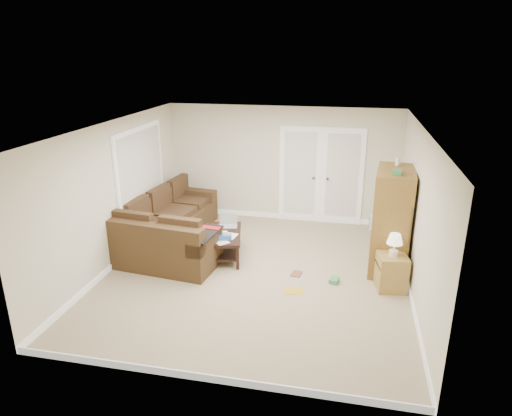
% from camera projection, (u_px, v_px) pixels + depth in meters
% --- Properties ---
extents(floor, '(5.50, 5.50, 0.00)m').
position_uv_depth(floor, '(256.00, 273.00, 7.79)').
color(floor, tan).
rests_on(floor, ground).
extents(ceiling, '(5.00, 5.50, 0.02)m').
position_uv_depth(ceiling, '(256.00, 127.00, 6.96)').
color(ceiling, white).
rests_on(ceiling, wall_back).
extents(wall_left, '(0.02, 5.50, 2.50)m').
position_uv_depth(wall_left, '(114.00, 195.00, 7.86)').
color(wall_left, silver).
rests_on(wall_left, floor).
extents(wall_right, '(0.02, 5.50, 2.50)m').
position_uv_depth(wall_right, '(418.00, 215.00, 6.89)').
color(wall_right, silver).
rests_on(wall_right, floor).
extents(wall_back, '(5.00, 0.02, 2.50)m').
position_uv_depth(wall_back, '(282.00, 164.00, 9.91)').
color(wall_back, silver).
rests_on(wall_back, floor).
extents(wall_front, '(5.00, 0.02, 2.50)m').
position_uv_depth(wall_front, '(203.00, 286.00, 4.83)').
color(wall_front, silver).
rests_on(wall_front, floor).
extents(baseboards, '(5.00, 5.50, 0.10)m').
position_uv_depth(baseboards, '(256.00, 271.00, 7.77)').
color(baseboards, white).
rests_on(baseboards, floor).
extents(french_doors, '(1.80, 0.05, 2.13)m').
position_uv_depth(french_doors, '(321.00, 176.00, 9.79)').
color(french_doors, white).
rests_on(french_doors, floor).
extents(window_left, '(0.05, 1.92, 1.42)m').
position_uv_depth(window_left, '(140.00, 164.00, 8.67)').
color(window_left, white).
rests_on(window_left, wall_left).
extents(sectional_sofa, '(2.04, 3.12, 0.90)m').
position_uv_depth(sectional_sofa, '(168.00, 230.00, 8.68)').
color(sectional_sofa, '#45301A').
rests_on(sectional_sofa, floor).
extents(coffee_table, '(0.81, 1.24, 0.78)m').
position_uv_depth(coffee_table, '(225.00, 243.00, 8.36)').
color(coffee_table, black).
rests_on(coffee_table, floor).
extents(tv_armoire, '(0.71, 1.16, 1.90)m').
position_uv_depth(tv_armoire, '(392.00, 220.00, 7.69)').
color(tv_armoire, brown).
rests_on(tv_armoire, floor).
extents(side_cabinet, '(0.51, 0.51, 0.94)m').
position_uv_depth(side_cabinet, '(392.00, 269.00, 7.19)').
color(side_cabinet, '#A5813C').
rests_on(side_cabinet, floor).
extents(space_heater, '(0.16, 0.15, 0.33)m').
position_uv_depth(space_heater, '(373.00, 222.00, 9.60)').
color(space_heater, white).
rests_on(space_heater, floor).
extents(floor_magazine, '(0.34, 0.29, 0.01)m').
position_uv_depth(floor_magazine, '(294.00, 291.00, 7.21)').
color(floor_magazine, gold).
rests_on(floor_magazine, floor).
extents(floor_greenbox, '(0.17, 0.21, 0.07)m').
position_uv_depth(floor_greenbox, '(334.00, 280.00, 7.47)').
color(floor_greenbox, '#3E894D').
rests_on(floor_greenbox, floor).
extents(floor_book, '(0.19, 0.24, 0.02)m').
position_uv_depth(floor_book, '(292.00, 273.00, 7.78)').
color(floor_book, brown).
rests_on(floor_book, floor).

